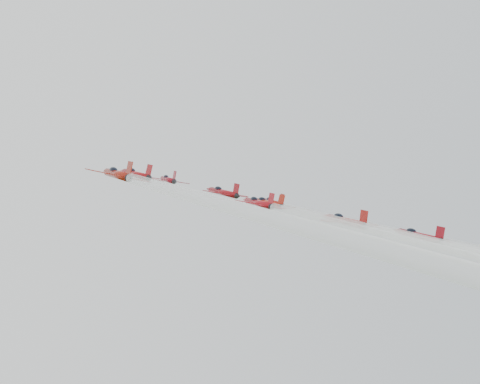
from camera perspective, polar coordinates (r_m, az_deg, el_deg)
name	(u,v)px	position (r m, az deg, el deg)	size (l,w,h in m)	color
jet_lead	(168,179)	(147.30, -6.19, 1.08)	(9.70, 12.73, 7.07)	maroon
jet_row2_left	(136,174)	(125.68, -8.89, 1.52)	(10.33, 13.55, 7.53)	#9C0E13
jet_row2_center	(223,192)	(132.79, -1.48, -0.01)	(10.03, 13.15, 7.30)	maroon
jet_row2_right	(272,202)	(138.15, 2.73, -0.88)	(9.73, 12.76, 7.08)	#9C150E
jet_center	(428,243)	(83.27, 15.74, -4.21)	(8.72, 85.11, 42.97)	#AF1F10
jet_rear_farleft	(271,220)	(49.41, 2.65, -2.37)	(9.20, 89.84, 45.36)	#9F1D0F
jet_rear_left	(451,252)	(66.52, 17.56, -4.93)	(8.47, 82.66, 41.73)	#AC101A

